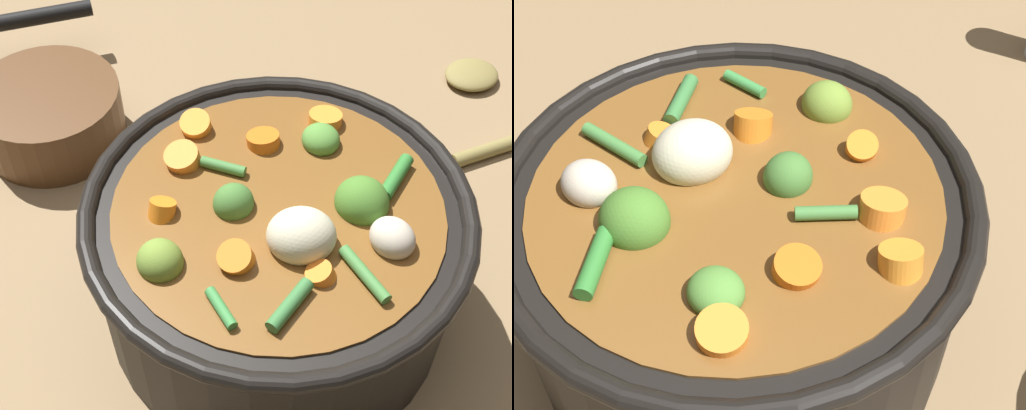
# 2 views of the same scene
# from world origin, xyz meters

# --- Properties ---
(ground_plane) EXTENTS (1.10, 1.10, 0.00)m
(ground_plane) POSITION_xyz_m (0.00, 0.00, 0.00)
(ground_plane) COLOR #8C704C
(cooking_pot) EXTENTS (0.29, 0.29, 0.15)m
(cooking_pot) POSITION_xyz_m (-0.00, -0.00, 0.07)
(cooking_pot) COLOR black
(cooking_pot) RESTS_ON ground_plane
(wooden_spoon) EXTENTS (0.18, 0.17, 0.02)m
(wooden_spoon) POSITION_xyz_m (-0.01, -0.35, 0.01)
(wooden_spoon) COLOR olive
(wooden_spoon) RESTS_ON ground_plane
(small_saucepan) EXTENTS (0.23, 0.20, 0.06)m
(small_saucepan) POSITION_xyz_m (0.30, -0.00, 0.03)
(small_saucepan) COLOR brown
(small_saucepan) RESTS_ON ground_plane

